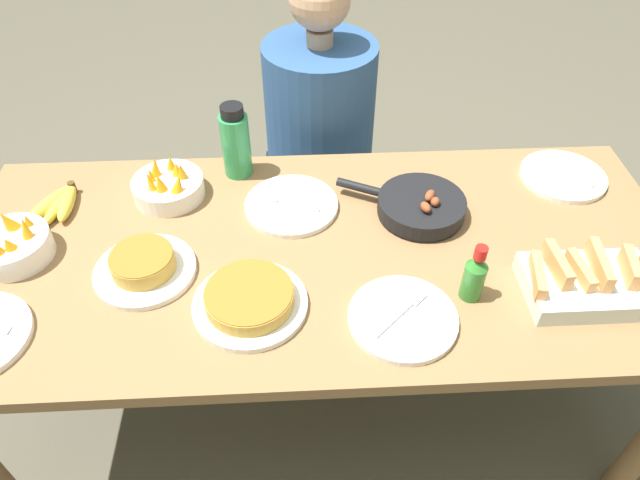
{
  "coord_description": "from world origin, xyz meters",
  "views": [
    {
      "loc": [
        -0.05,
        -1.03,
        1.73
      ],
      "look_at": [
        0.0,
        0.0,
        0.73
      ],
      "focal_mm": 32.0,
      "sensor_mm": 36.0,
      "label": 1
    }
  ],
  "objects": [
    {
      "name": "empty_plate_near_front",
      "position": [
        0.72,
        0.25,
        0.71
      ],
      "size": [
        0.24,
        0.24,
        0.02
      ],
      "color": "white",
      "rests_on": "dining_table"
    },
    {
      "name": "fruit_bowl_mango",
      "position": [
        -0.41,
        0.23,
        0.74
      ],
      "size": [
        0.2,
        0.2,
        0.11
      ],
      "color": "white",
      "rests_on": "dining_table"
    },
    {
      "name": "fruit_bowl_citrus",
      "position": [
        -0.77,
        0.01,
        0.74
      ],
      "size": [
        0.19,
        0.19,
        0.12
      ],
      "color": "white",
      "rests_on": "dining_table"
    },
    {
      "name": "banana_bunch",
      "position": [
        -0.71,
        0.19,
        0.72
      ],
      "size": [
        0.13,
        0.18,
        0.04
      ],
      "color": "gold",
      "rests_on": "dining_table"
    },
    {
      "name": "empty_plate_mid_edge",
      "position": [
        0.17,
        -0.24,
        0.71
      ],
      "size": [
        0.25,
        0.25,
        0.02
      ],
      "color": "white",
      "rests_on": "dining_table"
    },
    {
      "name": "dining_table",
      "position": [
        0.0,
        0.0,
        0.62
      ],
      "size": [
        1.87,
        0.82,
        0.7
      ],
      "color": "olive",
      "rests_on": "ground_plane"
    },
    {
      "name": "frittata_plate_center",
      "position": [
        -0.17,
        -0.18,
        0.73
      ],
      "size": [
        0.27,
        0.27,
        0.06
      ],
      "color": "white",
      "rests_on": "dining_table"
    },
    {
      "name": "frittata_plate_side",
      "position": [
        -0.43,
        -0.06,
        0.73
      ],
      "size": [
        0.25,
        0.25,
        0.06
      ],
      "color": "white",
      "rests_on": "dining_table"
    },
    {
      "name": "ground_plane",
      "position": [
        0.0,
        0.0,
        0.0
      ],
      "size": [
        14.0,
        14.0,
        0.0
      ],
      "primitive_type": "plane",
      "color": "#565142"
    },
    {
      "name": "melon_tray",
      "position": [
        0.62,
        -0.18,
        0.74
      ],
      "size": [
        0.3,
        0.19,
        0.1
      ],
      "color": "silver",
      "rests_on": "dining_table"
    },
    {
      "name": "person_figure",
      "position": [
        0.03,
        0.67,
        0.47
      ],
      "size": [
        0.41,
        0.41,
        1.17
      ],
      "color": "black",
      "rests_on": "ground_plane"
    },
    {
      "name": "empty_plate_far_right",
      "position": [
        -0.07,
        0.16,
        0.71
      ],
      "size": [
        0.26,
        0.26,
        0.02
      ],
      "color": "white",
      "rests_on": "dining_table"
    },
    {
      "name": "skillet",
      "position": [
        0.28,
        0.12,
        0.73
      ],
      "size": [
        0.34,
        0.24,
        0.08
      ],
      "rotation": [
        0.0,
        0.0,
        2.69
      ],
      "color": "black",
      "rests_on": "dining_table"
    },
    {
      "name": "water_bottle",
      "position": [
        -0.22,
        0.33,
        0.81
      ],
      "size": [
        0.08,
        0.08,
        0.22
      ],
      "color": "#2D9351",
      "rests_on": "dining_table"
    },
    {
      "name": "hot_sauce_bottle",
      "position": [
        0.34,
        -0.17,
        0.77
      ],
      "size": [
        0.05,
        0.05,
        0.16
      ],
      "color": "#337F2D",
      "rests_on": "dining_table"
    }
  ]
}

